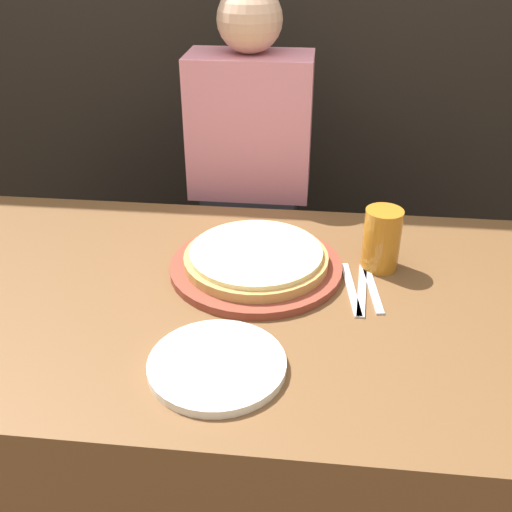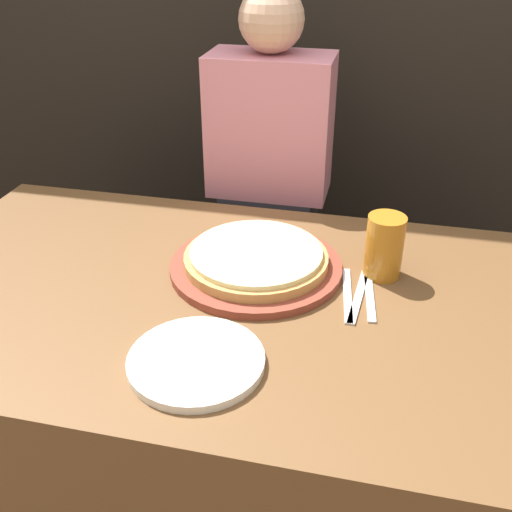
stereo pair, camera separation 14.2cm
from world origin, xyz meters
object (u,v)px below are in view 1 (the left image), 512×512
Objects in this scene: beer_glass at (382,237)px; dinner_knife at (362,290)px; fork at (351,289)px; dinner_plate at (217,365)px; pizza_on_board at (256,261)px; diner_person at (251,214)px; spoon at (373,290)px.

beer_glass is 0.70× the size of dinner_knife.
dinner_plate is at bearing -130.86° from fork.
pizza_on_board is at bearing -170.59° from beer_glass.
beer_glass is (0.29, 0.05, 0.06)m from pizza_on_board.
beer_glass is 0.58× the size of dinner_plate.
diner_person is (-0.07, 0.51, -0.13)m from pizza_on_board.
dinner_plate is 0.41m from dinner_knife.
fork is 1.17× the size of spoon.
pizza_on_board is at bearing 167.56° from spoon.
diner_person reaches higher than spoon.
spoon is (0.05, 0.00, 0.00)m from fork.
diner_person is (-0.32, 0.58, -0.11)m from dinner_knife.
pizza_on_board reaches higher than spoon.
dinner_plate is 1.21× the size of fork.
diner_person reaches higher than beer_glass.
spoon is at bearing 0.00° from dinner_knife.
beer_glass is 0.70× the size of fork.
spoon is at bearing -12.44° from pizza_on_board.
diner_person is (-0.04, 0.88, -0.11)m from dinner_plate.
fork is 0.16× the size of diner_person.
beer_glass reaches higher than fork.
dinner_plate is 0.43m from spoon.
fork and dinner_knife have the same top height.
diner_person is at bearing 98.22° from pizza_on_board.
spoon is (0.28, -0.06, -0.02)m from pizza_on_board.
pizza_on_board reaches higher than dinner_knife.
fork is 0.05m from spoon.
beer_glass reaches higher than dinner_plate.
dinner_knife is 0.67m from diner_person.
pizza_on_board is 2.21× the size of spoon.
beer_glass is 0.15m from fork.
fork is at bearing -180.00° from spoon.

